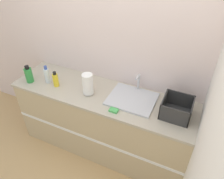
{
  "coord_description": "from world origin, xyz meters",
  "views": [
    {
      "loc": [
        0.93,
        -1.42,
        2.44
      ],
      "look_at": [
        0.14,
        0.27,
        1.03
      ],
      "focal_mm": 35.0,
      "sensor_mm": 36.0,
      "label": 1
    }
  ],
  "objects_px": {
    "sink": "(132,98)",
    "bottle_green": "(29,75)",
    "paper_towel_roll": "(88,84)",
    "bottle_clear": "(47,75)",
    "dish_rack": "(176,109)",
    "bottle_yellow": "(56,80)"
  },
  "relations": [
    {
      "from": "sink",
      "to": "bottle_green",
      "type": "relative_size",
      "value": 2.31
    },
    {
      "from": "paper_towel_roll",
      "to": "bottle_green",
      "type": "bearing_deg",
      "value": -173.18
    },
    {
      "from": "bottle_green",
      "to": "bottle_clear",
      "type": "relative_size",
      "value": 0.98
    },
    {
      "from": "dish_rack",
      "to": "bottle_yellow",
      "type": "xyz_separation_m",
      "value": [
        -1.38,
        -0.1,
        0.01
      ]
    },
    {
      "from": "sink",
      "to": "dish_rack",
      "type": "bearing_deg",
      "value": -4.74
    },
    {
      "from": "dish_rack",
      "to": "bottle_green",
      "type": "relative_size",
      "value": 1.32
    },
    {
      "from": "paper_towel_roll",
      "to": "dish_rack",
      "type": "relative_size",
      "value": 0.88
    },
    {
      "from": "paper_towel_roll",
      "to": "bottle_clear",
      "type": "relative_size",
      "value": 1.14
    },
    {
      "from": "bottle_yellow",
      "to": "bottle_clear",
      "type": "xyz_separation_m",
      "value": [
        -0.14,
        0.02,
        0.01
      ]
    },
    {
      "from": "bottle_green",
      "to": "dish_rack",
      "type": "bearing_deg",
      "value": 5.41
    },
    {
      "from": "sink",
      "to": "bottle_green",
      "type": "height_order",
      "value": "sink"
    },
    {
      "from": "sink",
      "to": "bottle_green",
      "type": "xyz_separation_m",
      "value": [
        -1.25,
        -0.2,
        0.08
      ]
    },
    {
      "from": "paper_towel_roll",
      "to": "bottle_green",
      "type": "relative_size",
      "value": 1.16
    },
    {
      "from": "paper_towel_roll",
      "to": "bottle_yellow",
      "type": "xyz_separation_m",
      "value": [
        -0.42,
        -0.03,
        -0.04
      ]
    },
    {
      "from": "bottle_clear",
      "to": "dish_rack",
      "type": "bearing_deg",
      "value": 3.07
    },
    {
      "from": "paper_towel_roll",
      "to": "bottle_yellow",
      "type": "relative_size",
      "value": 1.33
    },
    {
      "from": "bottle_green",
      "to": "bottle_clear",
      "type": "bearing_deg",
      "value": 21.57
    },
    {
      "from": "paper_towel_roll",
      "to": "sink",
      "type": "bearing_deg",
      "value": 12.99
    },
    {
      "from": "sink",
      "to": "bottle_clear",
      "type": "relative_size",
      "value": 2.27
    },
    {
      "from": "dish_rack",
      "to": "bottle_clear",
      "type": "distance_m",
      "value": 1.52
    },
    {
      "from": "bottle_yellow",
      "to": "bottle_clear",
      "type": "bearing_deg",
      "value": 172.13
    },
    {
      "from": "dish_rack",
      "to": "bottle_clear",
      "type": "relative_size",
      "value": 1.29
    }
  ]
}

